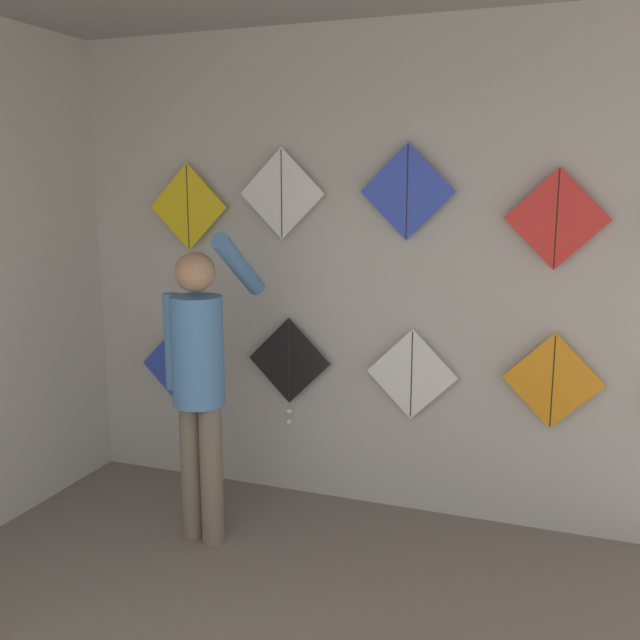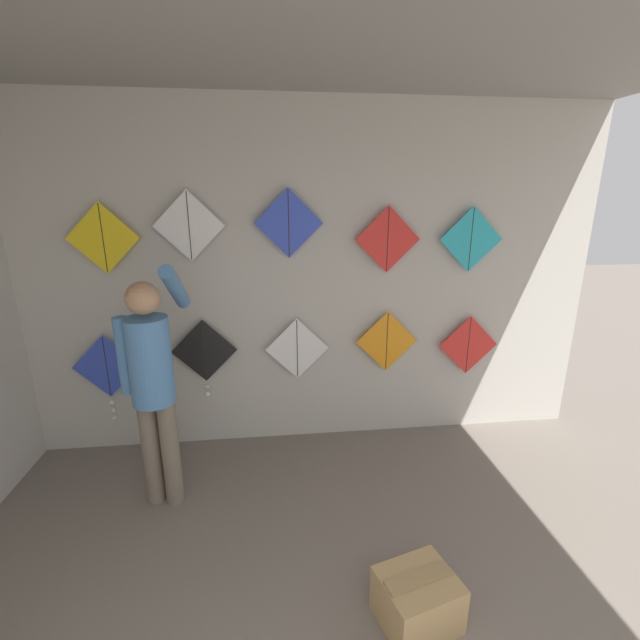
# 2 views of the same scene
# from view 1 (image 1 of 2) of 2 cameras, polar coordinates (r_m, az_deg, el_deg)

# --- Properties ---
(back_panel) EXTENTS (5.07, 0.06, 2.80)m
(back_panel) POSITION_cam_1_polar(r_m,az_deg,el_deg) (4.09, 7.72, 3.47)
(back_panel) COLOR #BCB7AD
(back_panel) RESTS_ON ground
(shopkeeper) EXTENTS (0.42, 0.55, 1.68)m
(shopkeeper) POSITION_cam_1_polar(r_m,az_deg,el_deg) (3.81, -9.62, -4.05)
(shopkeeper) COLOR #726656
(shopkeeper) RESTS_ON ground
(kite_0) EXTENTS (0.53, 0.04, 0.74)m
(kite_0) POSITION_cam_1_polar(r_m,az_deg,el_deg) (4.71, -11.24, -4.10)
(kite_0) COLOR blue
(kite_1) EXTENTS (0.53, 0.04, 0.67)m
(kite_1) POSITION_cam_1_polar(r_m,az_deg,el_deg) (4.33, -2.50, -3.61)
(kite_1) COLOR black
(kite_2) EXTENTS (0.53, 0.01, 0.53)m
(kite_2) POSITION_cam_1_polar(r_m,az_deg,el_deg) (4.11, 7.35, -4.34)
(kite_2) COLOR white
(kite_3) EXTENTS (0.53, 0.01, 0.53)m
(kite_3) POSITION_cam_1_polar(r_m,az_deg,el_deg) (4.01, 18.12, -4.68)
(kite_3) COLOR orange
(kite_5) EXTENTS (0.53, 0.01, 0.53)m
(kite_5) POSITION_cam_1_polar(r_m,az_deg,el_deg) (4.49, -10.52, 8.88)
(kite_5) COLOR yellow
(kite_6) EXTENTS (0.53, 0.01, 0.53)m
(kite_6) POSITION_cam_1_polar(r_m,az_deg,el_deg) (4.21, -3.08, 10.06)
(kite_6) COLOR white
(kite_7) EXTENTS (0.53, 0.01, 0.53)m
(kite_7) POSITION_cam_1_polar(r_m,az_deg,el_deg) (3.98, 7.00, 10.14)
(kite_7) COLOR blue
(kite_8) EXTENTS (0.53, 0.01, 0.53)m
(kite_8) POSITION_cam_1_polar(r_m,az_deg,el_deg) (3.88, 18.41, 7.68)
(kite_8) COLOR red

